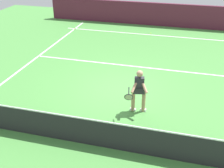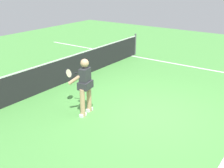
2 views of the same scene
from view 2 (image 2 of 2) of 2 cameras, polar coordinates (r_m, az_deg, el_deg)
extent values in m
plane|color=#4C9342|center=(8.00, 7.57, -5.74)|extent=(25.33, 25.33, 0.00)
cube|color=white|center=(12.15, 18.36, 2.76)|extent=(0.10, 17.49, 0.01)
cylinder|color=#4C4C51|center=(13.69, 4.62, 7.86)|extent=(0.08, 0.08, 1.00)
cube|color=#232326|center=(9.85, -10.88, 2.02)|extent=(10.08, 0.02, 0.88)
cube|color=white|center=(9.72, -11.06, 4.58)|extent=(10.08, 0.02, 0.04)
cylinder|color=tan|center=(7.62, -5.87, -3.79)|extent=(0.13, 0.13, 0.78)
cylinder|color=tan|center=(7.91, -4.58, -2.80)|extent=(0.13, 0.13, 0.78)
cube|color=white|center=(7.77, -5.77, -6.13)|extent=(0.20, 0.10, 0.08)
cube|color=white|center=(8.05, -4.50, -5.09)|extent=(0.20, 0.10, 0.08)
cube|color=#2D2D33|center=(7.52, -5.37, 1.24)|extent=(0.35, 0.26, 0.52)
cube|color=#2D2D33|center=(7.59, -5.32, -0.18)|extent=(0.45, 0.35, 0.20)
sphere|color=tan|center=(7.40, -5.47, 4.16)|extent=(0.22, 0.22, 0.22)
cylinder|color=tan|center=(7.47, -6.94, 1.18)|extent=(0.36, 0.44, 0.37)
cylinder|color=tan|center=(7.71, -5.80, 1.87)|extent=(0.20, 0.49, 0.37)
cylinder|color=black|center=(8.01, -6.80, 2.25)|extent=(0.09, 0.30, 0.14)
torus|color=black|center=(8.18, -8.60, 2.12)|extent=(0.30, 0.17, 0.28)
cylinder|color=beige|center=(8.18, -8.60, 2.12)|extent=(0.25, 0.14, 0.23)
camera|label=1|loc=(13.68, -40.90, 24.13)|focal=45.21mm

